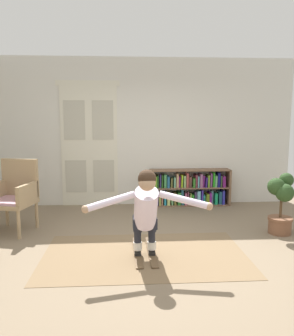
# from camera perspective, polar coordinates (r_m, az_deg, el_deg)

# --- Properties ---
(ground_plane) EXTENTS (7.20, 7.20, 0.00)m
(ground_plane) POSITION_cam_1_polar(r_m,az_deg,el_deg) (4.55, 1.16, -13.99)
(ground_plane) COLOR #786650
(back_wall) EXTENTS (6.00, 0.10, 2.90)m
(back_wall) POSITION_cam_1_polar(r_m,az_deg,el_deg) (6.81, -0.67, 6.01)
(back_wall) COLOR silver
(back_wall) RESTS_ON ground
(double_door) EXTENTS (1.22, 0.05, 2.45)m
(double_door) POSITION_cam_1_polar(r_m,az_deg,el_deg) (6.79, -9.67, 4.02)
(double_door) COLOR beige
(double_door) RESTS_ON ground
(rug) EXTENTS (2.58, 1.55, 0.01)m
(rug) POSITION_cam_1_polar(r_m,az_deg,el_deg) (4.47, -0.39, -14.36)
(rug) COLOR brown
(rug) RESTS_ON ground
(bookshelf) EXTENTS (1.60, 0.30, 0.72)m
(bookshelf) POSITION_cam_1_polar(r_m,az_deg,el_deg) (6.85, 7.16, -3.47)
(bookshelf) COLOR brown
(bookshelf) RESTS_ON ground
(wicker_chair) EXTENTS (0.73, 0.73, 1.10)m
(wicker_chair) POSITION_cam_1_polar(r_m,az_deg,el_deg) (5.60, -21.44, -4.06)
(wicker_chair) COLOR tan
(wicker_chair) RESTS_ON ground
(potted_plant) EXTENTS (0.44, 0.44, 0.91)m
(potted_plant) POSITION_cam_1_polar(r_m,az_deg,el_deg) (5.47, 21.59, -5.50)
(potted_plant) COLOR brown
(potted_plant) RESTS_ON ground
(skis_pair) EXTENTS (0.29, 0.88, 0.07)m
(skis_pair) POSITION_cam_1_polar(r_m,az_deg,el_deg) (4.49, -0.42, -13.98)
(skis_pair) COLOR brown
(skis_pair) RESTS_ON rug
(person_skier) EXTENTS (1.46, 0.65, 1.08)m
(person_skier) POSITION_cam_1_polar(r_m,az_deg,el_deg) (4.07, -0.18, -6.57)
(person_skier) COLOR white
(person_skier) RESTS_ON skis_pair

